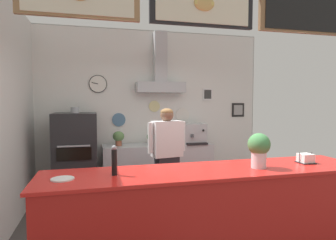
% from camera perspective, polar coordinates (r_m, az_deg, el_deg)
% --- Properties ---
extents(back_wall_assembly, '(4.46, 2.91, 3.10)m').
position_cam_1_polar(back_wall_assembly, '(5.63, -2.90, 2.98)').
color(back_wall_assembly, '#9E9E99').
rests_on(back_wall_assembly, ground_plane).
extents(service_counter, '(3.29, 0.74, 1.04)m').
position_cam_1_polar(service_counter, '(3.09, 8.31, -19.07)').
color(service_counter, red).
rests_on(service_counter, ground_plane).
extents(back_prep_counter, '(2.05, 0.56, 0.91)m').
position_cam_1_polar(back_prep_counter, '(5.53, -1.99, -9.54)').
color(back_prep_counter, '#B7BABF').
rests_on(back_prep_counter, ground_plane).
extents(pizza_oven, '(0.71, 0.76, 1.62)m').
position_cam_1_polar(pizza_oven, '(5.22, -17.78, -7.01)').
color(pizza_oven, '#232326').
rests_on(pizza_oven, ground_plane).
extents(shop_worker, '(0.59, 0.29, 1.62)m').
position_cam_1_polar(shop_worker, '(4.28, -0.22, -7.73)').
color(shop_worker, '#232328').
rests_on(shop_worker, ground_plane).
extents(espresso_machine, '(0.44, 0.48, 0.38)m').
position_cam_1_polar(espresso_machine, '(5.58, 4.97, -2.69)').
color(espresso_machine, '#B7BABF').
rests_on(espresso_machine, back_prep_counter).
extents(potted_thyme, '(0.21, 0.21, 0.26)m').
position_cam_1_polar(potted_thyme, '(5.33, -9.77, -3.38)').
color(potted_thyme, '#9E563D').
rests_on(potted_thyme, back_prep_counter).
extents(potted_rosemary, '(0.20, 0.20, 0.24)m').
position_cam_1_polar(potted_rosemary, '(5.38, -3.14, -3.50)').
color(potted_rosemary, '#9E563D').
rests_on(potted_rosemary, back_prep_counter).
extents(pepper_grinder, '(0.05, 0.05, 0.27)m').
position_cam_1_polar(pepper_grinder, '(2.69, -10.58, -7.88)').
color(pepper_grinder, black).
rests_on(pepper_grinder, service_counter).
extents(napkin_holder, '(0.17, 0.16, 0.12)m').
position_cam_1_polar(napkin_holder, '(3.52, 25.57, -6.93)').
color(napkin_holder, '#262628').
rests_on(napkin_holder, service_counter).
extents(basil_vase, '(0.22, 0.22, 0.35)m').
position_cam_1_polar(basil_vase, '(3.06, 17.55, -5.52)').
color(basil_vase, silver).
rests_on(basil_vase, service_counter).
extents(condiment_plate, '(0.20, 0.20, 0.01)m').
position_cam_1_polar(condiment_plate, '(2.69, -20.16, -10.89)').
color(condiment_plate, white).
rests_on(condiment_plate, service_counter).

